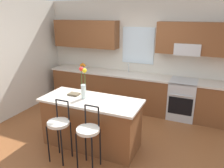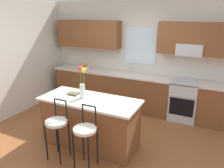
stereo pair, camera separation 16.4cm
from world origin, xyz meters
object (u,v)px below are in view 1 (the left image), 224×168
Objects in this scene: fruit_bowl_oranges at (83,67)px; flower_vase at (83,85)px; kitchen_island at (92,122)px; cookbook at (74,94)px; bar_stool_middle at (88,133)px; oven_range at (182,99)px; bar_stool_near at (59,126)px.

flower_vase is at bearing -58.99° from fruit_bowl_oranges.
kitchen_island is 9.06× the size of cookbook.
bar_stool_middle is at bearing -65.25° from kitchen_island.
flower_vase reaches higher than oven_range.
bar_stool_middle is 2.96m from fruit_bowl_oranges.
bar_stool_near is (-1.67, -2.46, 0.18)m from oven_range.
bar_stool_near reaches higher than oven_range.
oven_range is 4.60× the size of cookbook.
bar_stool_near is 5.21× the size of cookbook.
kitchen_island is at bearing -10.16° from cookbook.
kitchen_island is 1.74× the size of bar_stool_middle.
oven_range is 1.58× the size of flower_vase.
bar_stool_middle is at bearing 0.00° from bar_stool_near.
bar_stool_near is (-0.28, -0.60, 0.17)m from kitchen_island.
cookbook is 2.03m from fruit_bowl_oranges.
flower_vase is at bearing -178.94° from kitchen_island.
cookbook is at bearing 100.35° from bar_stool_near.
bar_stool_near is at bearing 180.00° from bar_stool_middle.
fruit_bowl_oranges is (-1.00, 2.49, 0.34)m from bar_stool_near.
fruit_bowl_oranges is at bearing 111.97° from bar_stool_near.
flower_vase is at bearing -15.99° from cookbook.
bar_stool_middle reaches higher than kitchen_island.
oven_range is at bearing 45.03° from cookbook.
flower_vase reaches higher than cookbook.
kitchen_island is 0.62m from cookbook.
oven_range is 2.58m from cookbook.
oven_range is 2.72m from fruit_bowl_oranges.
flower_vase is 2.91× the size of cookbook.
oven_range is 0.88× the size of bar_stool_middle.
fruit_bowl_oranges is (-1.14, 1.90, -0.20)m from flower_vase.
kitchen_island is 1.74× the size of bar_stool_near.
bar_stool_near is at bearing -102.85° from flower_vase.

